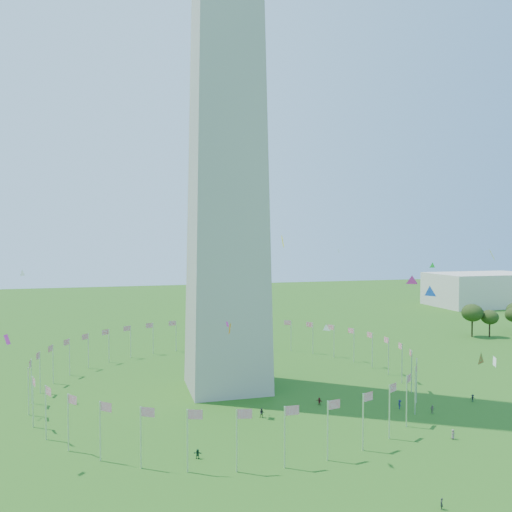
# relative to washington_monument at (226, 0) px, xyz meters

# --- Properties ---
(ground) EXTENTS (600.00, 600.00, 0.00)m
(ground) POSITION_rel_washington_monument_xyz_m (0.00, -50.00, -84.50)
(ground) COLOR #1F5012
(ground) RESTS_ON ground
(washington_monument) EXTENTS (16.80, 16.80, 169.00)m
(washington_monument) POSITION_rel_washington_monument_xyz_m (0.00, 0.00, 0.00)
(washington_monument) COLOR #A9A396
(washington_monument) RESTS_ON ground
(flag_ring) EXTENTS (80.24, 80.24, 9.00)m
(flag_ring) POSITION_rel_washington_monument_xyz_m (-0.00, 0.00, -80.00)
(flag_ring) COLOR silver
(flag_ring) RESTS_ON ground
(gov_building_east_a) EXTENTS (50.00, 30.00, 16.00)m
(gov_building_east_a) POSITION_rel_washington_monument_xyz_m (150.00, 100.00, -76.50)
(gov_building_east_a) COLOR beige
(gov_building_east_a) RESTS_ON ground
(crowd) EXTENTS (105.20, 60.88, 1.95)m
(crowd) POSITION_rel_washington_monument_xyz_m (5.52, -44.23, -83.65)
(crowd) COLOR black
(crowd) RESTS_ON ground
(kites_aloft) EXTENTS (83.77, 54.53, 23.90)m
(kites_aloft) POSITION_rel_washington_monument_xyz_m (12.02, -24.54, -63.40)
(kites_aloft) COLOR blue
(kites_aloft) RESTS_ON ground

